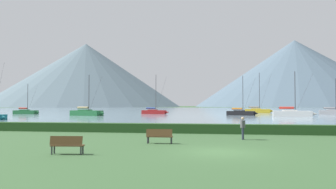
% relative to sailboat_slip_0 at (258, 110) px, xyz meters
% --- Properties ---
extents(ground_plane, '(1000.00, 1000.00, 0.00)m').
position_rel_sailboat_slip_0_xyz_m(ground_plane, '(-12.38, -82.98, -0.73)').
color(ground_plane, '#385B33').
extents(harbor_water, '(320.00, 246.00, 0.00)m').
position_rel_sailboat_slip_0_xyz_m(harbor_water, '(-12.38, 54.02, -0.73)').
color(harbor_water, gray).
rests_on(harbor_water, ground_plane).
extents(hedge_line, '(80.00, 1.20, 0.83)m').
position_rel_sailboat_slip_0_xyz_m(hedge_line, '(-12.38, -71.98, -0.32)').
color(hedge_line, '#284C23').
rests_on(hedge_line, ground_plane).
extents(sailboat_slip_0, '(8.81, 3.57, 12.42)m').
position_rel_sailboat_slip_0_xyz_m(sailboat_slip_0, '(0.00, 0.00, 0.00)').
color(sailboat_slip_0, gold).
rests_on(sailboat_slip_0, harbor_water).
extents(sailboat_slip_2, '(8.95, 4.42, 9.42)m').
position_rel_sailboat_slip_0_xyz_m(sailboat_slip_2, '(-42.18, -31.10, -0.02)').
color(sailboat_slip_2, '#236B38').
rests_on(sailboat_slip_2, harbor_water).
extents(sailboat_slip_3, '(7.49, 4.02, 9.50)m').
position_rel_sailboat_slip_0_xyz_m(sailboat_slip_3, '(-6.79, -23.27, -0.12)').
color(sailboat_slip_3, black).
rests_on(sailboat_slip_3, harbor_water).
extents(sailboat_slip_4, '(9.02, 3.56, 9.57)m').
position_rel_sailboat_slip_0_xyz_m(sailboat_slip_4, '(3.29, -30.33, -0.01)').
color(sailboat_slip_4, white).
rests_on(sailboat_slip_4, harbor_water).
extents(sailboat_slip_6, '(8.05, 4.13, 9.29)m').
position_rel_sailboat_slip_0_xyz_m(sailboat_slip_6, '(17.28, -13.52, -0.08)').
color(sailboat_slip_6, '#9E9EA3').
rests_on(sailboat_slip_6, harbor_water).
extents(sailboat_slip_7, '(7.54, 2.67, 10.69)m').
position_rel_sailboat_slip_0_xyz_m(sailboat_slip_7, '(-29.32, -16.04, -0.10)').
color(sailboat_slip_7, red).
rests_on(sailboat_slip_7, harbor_water).
extents(sailboat_slip_10, '(7.47, 2.58, 8.09)m').
position_rel_sailboat_slip_0_xyz_m(sailboat_slip_10, '(-63.42, -21.92, -0.13)').
color(sailboat_slip_10, '#236B38').
rests_on(sailboat_slip_10, harbor_water).
extents(park_bench_near_path, '(1.70, 0.65, 0.95)m').
position_rel_sailboat_slip_0_xyz_m(park_bench_near_path, '(-20.18, -85.00, -0.20)').
color(park_bench_near_path, brown).
rests_on(park_bench_near_path, ground_plane).
extents(park_bench_under_tree, '(1.71, 0.51, 0.95)m').
position_rel_sailboat_slip_0_xyz_m(park_bench_under_tree, '(-16.30, -79.89, -0.20)').
color(park_bench_under_tree, brown).
rests_on(park_bench_under_tree, ground_plane).
extents(person_seated_viewer, '(0.36, 0.56, 1.65)m').
position_rel_sailboat_slip_0_xyz_m(person_seated_viewer, '(-10.73, -76.65, 0.24)').
color(person_seated_viewer, '#2D3347').
rests_on(person_seated_viewer, ground_plane).
extents(distant_hill_west_ridge, '(226.45, 226.45, 75.57)m').
position_rel_sailboat_slip_0_xyz_m(distant_hill_west_ridge, '(-167.17, 256.93, 37.05)').
color(distant_hill_west_ridge, slate).
rests_on(distant_hill_west_ridge, ground_plane).
extents(distant_hill_east_ridge, '(242.90, 242.90, 81.59)m').
position_rel_sailboat_slip_0_xyz_m(distant_hill_east_ridge, '(82.33, 302.65, 40.06)').
color(distant_hill_east_ridge, '#4C6070').
rests_on(distant_hill_east_ridge, ground_plane).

